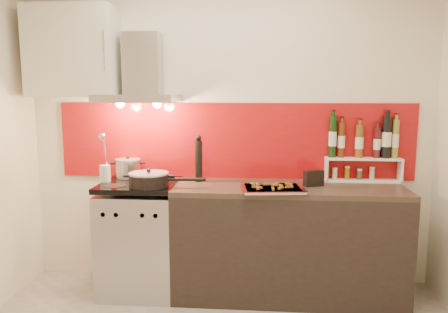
# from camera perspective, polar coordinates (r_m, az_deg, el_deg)

# --- Properties ---
(back_wall) EXTENTS (3.40, 0.02, 2.60)m
(back_wall) POSITION_cam_1_polar(r_m,az_deg,el_deg) (3.71, 0.57, 3.32)
(back_wall) COLOR silver
(back_wall) RESTS_ON ground
(backsplash) EXTENTS (3.00, 0.02, 0.64)m
(backsplash) POSITION_cam_1_polar(r_m,az_deg,el_deg) (3.70, 1.33, 2.06)
(backsplash) COLOR #940F08
(backsplash) RESTS_ON back_wall
(range_stove) EXTENTS (0.60, 0.60, 0.91)m
(range_stove) POSITION_cam_1_polar(r_m,az_deg,el_deg) (3.71, -10.84, -10.43)
(range_stove) COLOR #B7B7BA
(range_stove) RESTS_ON ground
(counter) EXTENTS (1.80, 0.60, 0.90)m
(counter) POSITION_cam_1_polar(r_m,az_deg,el_deg) (3.59, 8.32, -10.86)
(counter) COLOR black
(counter) RESTS_ON ground
(range_hood) EXTENTS (0.62, 0.50, 0.61)m
(range_hood) POSITION_cam_1_polar(r_m,az_deg,el_deg) (3.65, -10.81, 10.04)
(range_hood) COLOR #B7B7BA
(range_hood) RESTS_ON back_wall
(upper_cabinet) EXTENTS (0.70, 0.35, 0.72)m
(upper_cabinet) POSITION_cam_1_polar(r_m,az_deg,el_deg) (3.83, -19.10, 12.76)
(upper_cabinet) COLOR beige
(upper_cabinet) RESTS_ON back_wall
(stock_pot) EXTENTS (0.21, 0.21, 0.18)m
(stock_pot) POSITION_cam_1_polar(r_m,az_deg,el_deg) (3.80, -12.43, -1.48)
(stock_pot) COLOR #B7B7BA
(stock_pot) RESTS_ON range_stove
(saute_pan) EXTENTS (0.59, 0.31, 0.14)m
(saute_pan) POSITION_cam_1_polar(r_m,az_deg,el_deg) (3.41, -9.68, -2.97)
(saute_pan) COLOR black
(saute_pan) RESTS_ON range_stove
(utensil_jar) EXTENTS (0.09, 0.13, 0.41)m
(utensil_jar) POSITION_cam_1_polar(r_m,az_deg,el_deg) (3.65, -15.32, -1.46)
(utensil_jar) COLOR silver
(utensil_jar) RESTS_ON range_stove
(pepper_mill) EXTENTS (0.06, 0.06, 0.38)m
(pepper_mill) POSITION_cam_1_polar(r_m,az_deg,el_deg) (3.57, -3.34, -0.35)
(pepper_mill) COLOR black
(pepper_mill) RESTS_ON counter
(step_shelf) EXTENTS (0.61, 0.17, 0.54)m
(step_shelf) POSITION_cam_1_polar(r_m,az_deg,el_deg) (3.75, 17.83, 0.66)
(step_shelf) COLOR white
(step_shelf) RESTS_ON counter
(caddy_box) EXTENTS (0.17, 0.12, 0.13)m
(caddy_box) POSITION_cam_1_polar(r_m,az_deg,el_deg) (3.49, 11.62, -2.83)
(caddy_box) COLOR black
(caddy_box) RESTS_ON counter
(baking_tray) EXTENTS (0.50, 0.41, 0.03)m
(baking_tray) POSITION_cam_1_polar(r_m,az_deg,el_deg) (3.30, 6.33, -4.13)
(baking_tray) COLOR silver
(baking_tray) RESTS_ON counter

